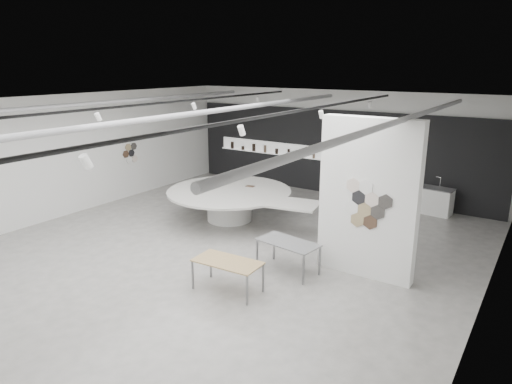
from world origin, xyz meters
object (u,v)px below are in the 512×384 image
Objects in this scene: partition_column at (368,199)px; sample_table_stone at (288,244)px; display_island at (231,201)px; sample_table_wood at (227,263)px; kitchen_counter at (428,200)px.

sample_table_stone is (-1.52, -0.85, -1.13)m from partition_column.
display_island is 3.59× the size of sample_table_wood.
kitchen_counter is at bearing 74.36° from sample_table_wood.
display_island reaches higher than sample_table_wood.
partition_column is at bearing 29.15° from sample_table_stone.
display_island is at bearing 164.24° from partition_column.
display_island is at bearing -133.30° from kitchen_counter.
kitchen_counter reaches higher than sample_table_wood.
display_island reaches higher than sample_table_stone.
display_island is 3.36× the size of kitchen_counter.
partition_column is at bearing -84.73° from kitchen_counter.
kitchen_counter is (4.86, 4.16, -0.20)m from display_island.
partition_column reaches higher than sample_table_stone.
display_island is at bearing 145.95° from sample_table_stone.
display_island is 6.40m from kitchen_counter.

